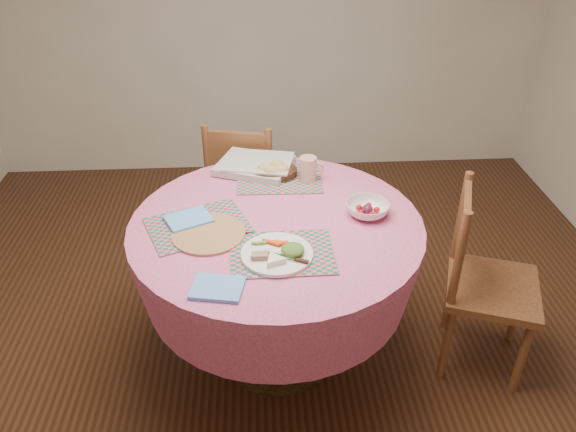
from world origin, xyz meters
name	(u,v)px	position (x,y,z in m)	size (l,w,h in m)	color
ground	(278,351)	(0.00, 0.00, 0.00)	(4.00, 4.00, 0.00)	#331C0F
dining_table	(277,260)	(0.00, 0.00, 0.56)	(1.24, 1.24, 0.75)	pink
chair_right	(482,279)	(0.91, -0.08, 0.47)	(0.51, 0.52, 0.89)	brown
chair_back	(245,187)	(-0.15, 0.82, 0.46)	(0.48, 0.47, 0.88)	brown
placemat_front	(282,253)	(0.01, -0.22, 0.75)	(0.40, 0.30, 0.01)	#11634E
placemat_left	(198,225)	(-0.32, -0.01, 0.75)	(0.40, 0.30, 0.01)	#11634E
placemat_back	(279,179)	(0.03, 0.38, 0.75)	(0.40, 0.30, 0.01)	#11634E
wicker_trivet	(208,234)	(-0.28, -0.08, 0.76)	(0.30, 0.30, 0.01)	olive
napkin_near	(218,288)	(-0.23, -0.42, 0.76)	(0.18, 0.14, 0.01)	#5DA1F1
napkin_far	(189,219)	(-0.37, 0.03, 0.76)	(0.18, 0.14, 0.01)	#5DA1F1
dinner_plate	(279,253)	(0.00, -0.25, 0.77)	(0.28, 0.28, 0.05)	white
bread_bowl	(273,170)	(0.00, 0.40, 0.78)	(0.23, 0.23, 0.08)	black
latte_mug	(308,169)	(0.17, 0.35, 0.81)	(0.12, 0.08, 0.12)	tan
fruit_bowl	(367,209)	(0.39, 0.04, 0.78)	(0.23, 0.23, 0.06)	white
newspaper_stack	(255,165)	(-0.08, 0.48, 0.78)	(0.41, 0.37, 0.04)	silver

